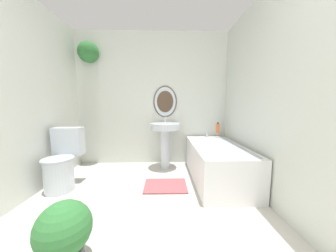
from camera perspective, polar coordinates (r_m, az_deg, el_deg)
name	(u,v)px	position (r m, az deg, el deg)	size (l,w,h in m)	color
wall_back	(147,95)	(3.17, -7.16, 10.28)	(2.84, 0.35, 2.40)	silver
wall_left	(1,94)	(2.37, -44.89, 7.78)	(0.06, 2.93, 2.40)	silver
wall_right	(279,94)	(2.08, 33.36, 9.05)	(0.06, 2.93, 2.40)	silver
toilet	(63,163)	(2.64, -32.13, -10.43)	(0.38, 0.53, 0.78)	silver
pedestal_sink	(165,135)	(2.88, -0.94, -3.02)	(0.50, 0.50, 0.89)	silver
bathtub	(217,161)	(2.62, 16.19, -11.45)	(0.70, 1.41, 0.60)	silver
shampoo_bottle	(218,128)	(3.10, 16.48, -0.78)	(0.06, 0.06, 0.20)	#DB6633
potted_plant	(64,232)	(1.48, -31.67, -28.20)	(0.35, 0.35, 0.45)	#47474C
bath_mat	(165,186)	(2.41, -0.86, -19.57)	(0.57, 0.42, 0.02)	#934C51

